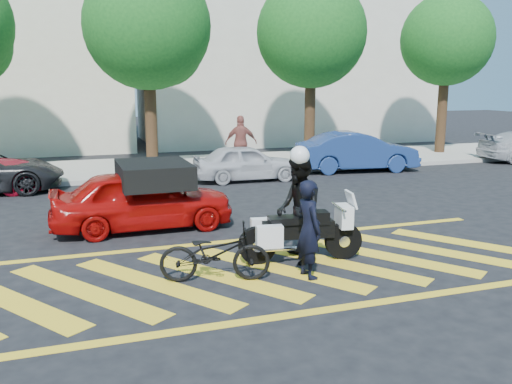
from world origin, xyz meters
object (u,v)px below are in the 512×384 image
object	(u,v)px
officer_moto	(299,209)
parked_right	(357,152)
police_motorcycle	(299,232)
parked_mid_right	(246,163)
bicycle	(215,253)
officer_bike	(309,229)
red_convertible	(142,199)

from	to	relation	value
officer_moto	parked_right	world-z (taller)	officer_moto
police_motorcycle	officer_moto	world-z (taller)	officer_moto
parked_mid_right	parked_right	world-z (taller)	parked_right
officer_moto	parked_mid_right	bearing A→B (deg)	176.94
bicycle	parked_right	world-z (taller)	parked_right
police_motorcycle	parked_mid_right	bearing A→B (deg)	87.03
police_motorcycle	officer_moto	bearing A→B (deg)	-153.28
officer_bike	officer_moto	bearing A→B (deg)	-16.79
bicycle	police_motorcycle	bearing A→B (deg)	-59.65
bicycle	police_motorcycle	size ratio (longest dim) A/B	0.78
parked_mid_right	parked_right	distance (m)	4.56
red_convertible	parked_mid_right	bearing A→B (deg)	-39.60
parked_right	officer_moto	bearing A→B (deg)	152.64
officer_moto	red_convertible	world-z (taller)	officer_moto
officer_bike	officer_moto	xyz separation A→B (m)	(0.16, 0.81, 0.15)
parked_mid_right	parked_right	bearing A→B (deg)	-80.83
officer_bike	officer_moto	world-z (taller)	officer_moto
police_motorcycle	red_convertible	bearing A→B (deg)	135.29
officer_bike	police_motorcycle	world-z (taller)	officer_bike
officer_moto	bicycle	bearing A→B (deg)	-65.90
police_motorcycle	officer_moto	xyz separation A→B (m)	(-0.02, -0.01, 0.43)
bicycle	red_convertible	size ratio (longest dim) A/B	0.46
officer_moto	parked_mid_right	world-z (taller)	officer_moto
bicycle	officer_moto	xyz separation A→B (m)	(1.71, 0.49, 0.51)
police_motorcycle	parked_right	xyz separation A→B (m)	(6.17, 8.93, 0.17)
officer_bike	officer_moto	distance (m)	0.84
bicycle	parked_mid_right	bearing A→B (deg)	-6.47
officer_bike	parked_mid_right	xyz separation A→B (m)	(1.83, 9.16, -0.23)
bicycle	red_convertible	world-z (taller)	red_convertible
red_convertible	parked_right	xyz separation A→B (m)	(8.61, 5.70, 0.05)
officer_bike	officer_moto	size ratio (longest dim) A/B	0.85
red_convertible	parked_mid_right	size ratio (longest dim) A/B	1.12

